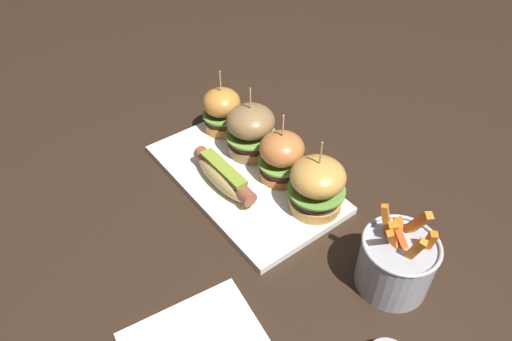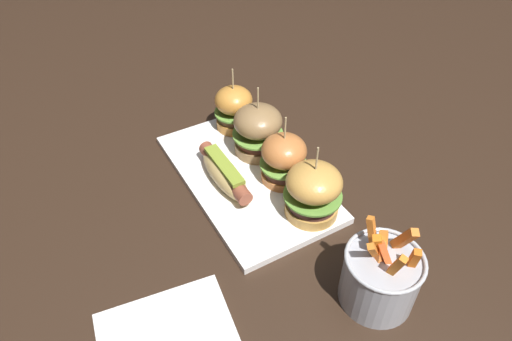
% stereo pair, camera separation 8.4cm
% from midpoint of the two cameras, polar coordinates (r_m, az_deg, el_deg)
% --- Properties ---
extents(ground_plane, '(3.00, 3.00, 0.00)m').
position_cam_midpoint_polar(ground_plane, '(0.90, -4.18, -1.36)').
color(ground_plane, black).
extents(platter_main, '(0.39, 0.22, 0.01)m').
position_cam_midpoint_polar(platter_main, '(0.89, -4.20, -1.04)').
color(platter_main, white).
rests_on(platter_main, ground).
extents(hot_dog, '(0.17, 0.05, 0.05)m').
position_cam_midpoint_polar(hot_dog, '(0.86, -6.96, -0.65)').
color(hot_dog, tan).
rests_on(hot_dog, platter_main).
extents(slider_far_left, '(0.08, 0.08, 0.14)m').
position_cam_midpoint_polar(slider_far_left, '(0.98, -6.71, 7.37)').
color(slider_far_left, '#C78132').
rests_on(slider_far_left, platter_main).
extents(slider_center_left, '(0.10, 0.10, 0.15)m').
position_cam_midpoint_polar(slider_center_left, '(0.91, -3.31, 4.96)').
color(slider_center_left, olive).
rests_on(slider_center_left, platter_main).
extents(slider_center_right, '(0.09, 0.09, 0.14)m').
position_cam_midpoint_polar(slider_center_right, '(0.85, 0.39, 1.68)').
color(slider_center_right, '#BE6E36').
rests_on(slider_center_right, platter_main).
extents(slider_far_right, '(0.10, 0.10, 0.15)m').
position_cam_midpoint_polar(slider_far_right, '(0.79, 4.59, -1.97)').
color(slider_far_right, gold).
rests_on(slider_far_right, platter_main).
extents(fries_bucket, '(0.12, 0.12, 0.15)m').
position_cam_midpoint_polar(fries_bucket, '(0.72, 13.79, -11.10)').
color(fries_bucket, '#A8AAB2').
rests_on(fries_bucket, ground).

